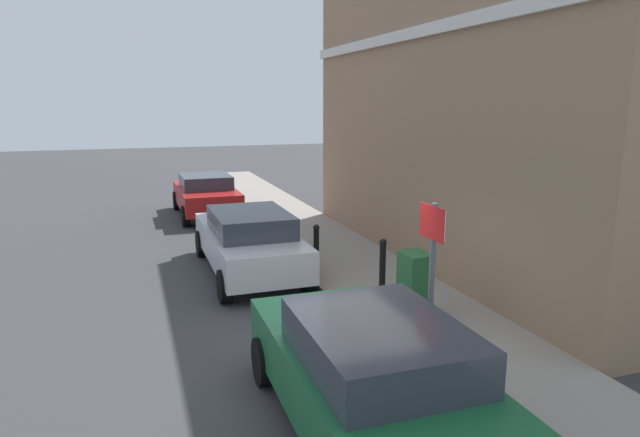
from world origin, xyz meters
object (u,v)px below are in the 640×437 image
Objects in this scene: car_silver at (249,240)px; street_sign at (432,263)px; utility_cabinet at (414,289)px; car_red at (206,194)px; car_green at (374,379)px; bollard_near_cabinet at (383,264)px; bollard_far_kerb at (316,247)px.

car_silver is 1.94× the size of street_sign.
utility_cabinet is at bearing -153.27° from car_silver.
car_green is at bearing 179.62° from car_red.
bollard_far_kerb is (-0.79, 1.59, 0.00)m from bollard_near_cabinet.
car_silver is at bearing 146.90° from bollard_far_kerb.
utility_cabinet is (2.01, -10.50, -0.04)m from car_red.
car_green is 1.88m from street_sign.
car_green is 4.26× the size of bollard_far_kerb.
car_green is 6.55m from car_silver.
car_green is 13.20m from car_red.
utility_cabinet is 3.10m from bollard_far_kerb.
utility_cabinet is 1.11× the size of bollard_far_kerb.
bollard_far_kerb is (1.32, -7.48, -0.02)m from car_red.
car_silver is at bearing 0.41° from car_green.
car_green reaches higher than bollard_far_kerb.
bollard_near_cabinet is at bearing -167.54° from car_red.
car_red is 9.31m from bollard_near_cabinet.
car_red is (-0.05, 6.65, -0.03)m from car_silver.
car_red is at bearing 100.81° from utility_cabinet.
car_silver is 5.71m from street_sign.
street_sign is at bearing -112.37° from utility_cabinet.
bollard_near_cabinet is 1.00× the size of bollard_far_kerb.
utility_cabinet is at bearing -35.56° from car_green.
bollard_far_kerb is at bearing -12.09° from car_green.
utility_cabinet is (1.95, 2.70, -0.09)m from car_green.
utility_cabinet reaches higher than bollard_far_kerb.
car_green reaches higher than bollard_near_cabinet.
street_sign is (1.28, 1.05, 0.89)m from car_green.
bollard_near_cabinet is (2.05, 4.13, -0.07)m from car_green.
car_silver is (-0.01, 6.55, -0.02)m from car_green.
car_silver is at bearing 130.44° from bollard_near_cabinet.
car_red reaches higher than bollard_near_cabinet.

